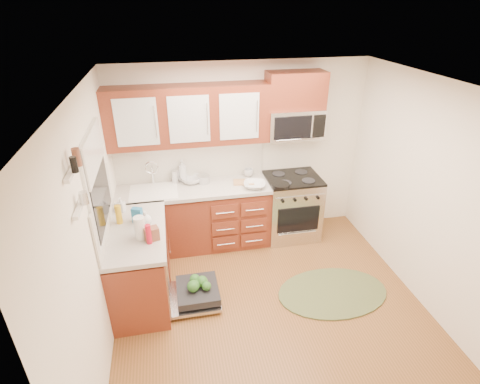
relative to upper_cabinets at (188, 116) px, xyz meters
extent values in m
plane|color=brown|center=(0.73, -1.57, -1.88)|extent=(3.50, 3.50, 0.00)
plane|color=white|center=(0.73, -1.57, 0.62)|extent=(3.50, 3.50, 0.00)
cube|color=white|center=(0.73, 0.18, -0.62)|extent=(3.50, 0.04, 2.50)
cube|color=white|center=(0.73, -3.33, -0.62)|extent=(3.50, 0.04, 2.50)
cube|color=white|center=(-1.02, -1.57, -0.62)|extent=(0.04, 3.50, 2.50)
cube|color=white|center=(2.48, -1.57, -0.62)|extent=(0.04, 3.50, 2.50)
cube|color=maroon|center=(0.00, -0.12, -1.45)|extent=(2.05, 0.60, 0.85)
cube|color=maroon|center=(-0.72, -1.05, -1.45)|extent=(0.60, 1.25, 0.85)
cube|color=#BBB3AB|center=(0.00, -0.14, -0.97)|extent=(2.07, 0.64, 0.05)
cube|color=#BBB3AB|center=(-0.71, -1.05, -0.97)|extent=(0.64, 1.27, 0.05)
cube|color=beige|center=(0.00, 0.16, -0.67)|extent=(2.05, 0.02, 0.57)
cube|color=beige|center=(-1.01, -1.05, -0.67)|extent=(0.02, 1.25, 0.57)
cube|color=maroon|center=(1.41, 0.00, 0.26)|extent=(0.76, 0.35, 0.47)
cube|color=white|center=(-0.98, -1.07, 0.00)|extent=(0.02, 0.96, 0.40)
cube|color=white|center=(-0.99, -1.92, 0.17)|extent=(0.04, 0.40, 0.03)
cube|color=white|center=(-0.99, -1.92, -0.12)|extent=(0.04, 0.40, 0.03)
cylinder|color=black|center=(1.14, -0.40, -0.90)|extent=(0.31, 0.31, 0.05)
cylinder|color=silver|center=(0.15, -0.01, -0.90)|extent=(0.18, 0.18, 0.11)
cube|color=tan|center=(0.69, -0.13, -0.94)|extent=(0.30, 0.22, 0.02)
cylinder|color=silver|center=(-0.22, 0.07, -0.86)|extent=(0.14, 0.14, 0.18)
cylinder|color=white|center=(-0.65, -1.22, -0.82)|extent=(0.14, 0.14, 0.25)
cylinder|color=gold|center=(-0.90, -0.87, -0.84)|extent=(0.09, 0.09, 0.22)
cylinder|color=red|center=(-0.56, -1.33, -0.84)|extent=(0.07, 0.07, 0.22)
cube|color=brown|center=(-0.53, -1.28, -0.88)|extent=(0.17, 0.14, 0.14)
cube|color=teal|center=(-0.69, -0.89, -0.86)|extent=(0.13, 0.10, 0.18)
imported|color=#999999|center=(0.81, -0.30, -0.91)|extent=(0.35, 0.35, 0.07)
imported|color=#999999|center=(-0.01, 0.03, -0.91)|extent=(0.30, 0.30, 0.09)
imported|color=#999999|center=(0.81, 0.07, -0.90)|extent=(0.16, 0.16, 0.11)
imported|color=#999999|center=(-0.12, 0.10, -0.79)|extent=(0.15, 0.15, 0.31)
imported|color=#999999|center=(-0.90, -0.60, -0.86)|extent=(0.11, 0.11, 0.18)
imported|color=#999999|center=(-0.60, -0.96, -0.86)|extent=(0.16, 0.16, 0.17)
camera|label=1|loc=(-0.27, -4.66, 1.32)|focal=28.00mm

